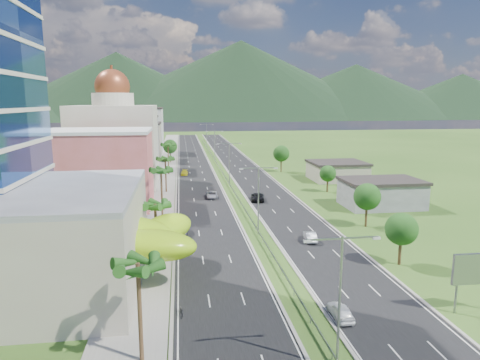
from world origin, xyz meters
name	(u,v)px	position (x,y,z in m)	size (l,w,h in m)	color
ground	(271,257)	(0.00, 0.00, 0.00)	(500.00, 500.00, 0.00)	#2D5119
road_left	(194,164)	(-7.50, 90.00, 0.02)	(11.00, 260.00, 0.04)	black
road_right	(238,163)	(7.50, 90.00, 0.02)	(11.00, 260.00, 0.04)	black
sidewalk_left	(166,164)	(-17.00, 90.00, 0.06)	(7.00, 260.00, 0.12)	gray
median_guardrail	(221,170)	(0.00, 71.99, 0.62)	(0.10, 216.06, 0.76)	gray
streetlight_median_a	(340,289)	(0.00, -25.00, 6.75)	(6.04, 0.25, 11.00)	gray
streetlight_median_b	(258,193)	(0.00, 10.00, 6.75)	(6.04, 0.25, 11.00)	gray
streetlight_median_c	(229,160)	(0.00, 50.00, 6.75)	(6.04, 0.25, 11.00)	gray
streetlight_median_d	(215,143)	(0.00, 95.00, 6.75)	(6.04, 0.25, 11.00)	gray
streetlight_median_e	(207,133)	(0.00, 140.00, 6.75)	(6.04, 0.25, 11.00)	gray
mall_podium	(0,243)	(-32.00, -6.00, 5.50)	(30.00, 24.00, 11.00)	#A59888
lime_canopy	(115,237)	(-20.00, -4.00, 4.99)	(18.00, 15.00, 7.40)	#9BD414
pink_shophouse	(99,171)	(-28.00, 32.00, 7.50)	(20.00, 15.00, 15.00)	#C2574F
domed_building	(115,141)	(-28.00, 55.00, 11.35)	(20.00, 20.00, 28.70)	#BFBA9E
midrise_grey	(131,144)	(-27.00, 80.00, 8.00)	(16.00, 15.00, 16.00)	slate
midrise_beige	(138,142)	(-27.00, 102.00, 6.50)	(16.00, 15.00, 13.00)	#A59888
midrise_white	(143,131)	(-27.00, 125.00, 9.00)	(16.00, 15.00, 18.00)	silver
billboard	(477,270)	(17.00, -18.00, 4.42)	(5.20, 0.35, 6.20)	gray
shed_near	(381,194)	(28.00, 25.00, 2.50)	(15.00, 10.00, 5.00)	slate
shed_far	(337,172)	(30.00, 55.00, 2.20)	(14.00, 12.00, 4.40)	#A59888
palm_tree_a	(138,269)	(-15.50, -22.00, 8.02)	(3.60, 3.60, 9.10)	#47301C
palm_tree_b	(155,207)	(-15.50, 2.00, 7.06)	(3.60, 3.60, 8.10)	#47301C
palm_tree_c	(161,172)	(-15.50, 22.00, 8.50)	(3.60, 3.60, 9.60)	#47301C
palm_tree_d	(165,160)	(-15.50, 45.00, 7.54)	(3.60, 3.60, 8.60)	#47301C
palm_tree_e	(168,146)	(-15.50, 70.00, 8.31)	(3.60, 3.60, 9.40)	#47301C
leafy_tree_lfar	(170,147)	(-15.50, 95.00, 5.58)	(4.90, 4.90, 8.05)	#47301C
leafy_tree_ra	(401,229)	(16.00, -5.00, 4.78)	(4.20, 4.20, 6.90)	#47301C
leafy_tree_rb	(367,197)	(19.00, 12.00, 5.18)	(4.55, 4.55, 7.47)	#47301C
leafy_tree_rc	(328,174)	(22.00, 40.00, 4.37)	(3.85, 3.85, 6.33)	#47301C
leafy_tree_rd	(281,154)	(18.00, 70.00, 5.58)	(4.90, 4.90, 8.05)	#47301C
mountain_ridge	(241,119)	(60.00, 450.00, 0.00)	(860.00, 140.00, 90.00)	black
car_dark_left	(182,229)	(-12.02, 11.91, 0.86)	(1.73, 4.97, 1.64)	black
car_silver_mid_left	(212,195)	(-5.34, 37.36, 0.74)	(2.32, 5.03, 1.40)	#A6A7AE
car_yellow_far_left	(184,173)	(-10.98, 68.29, 0.71)	(1.87, 4.60, 1.34)	gold
car_white_near_right	(340,311)	(3.20, -17.40, 0.76)	(1.69, 4.20, 1.43)	white
car_silver_right	(310,236)	(7.29, 5.78, 0.77)	(1.54, 4.42, 1.46)	#B6B9BE
car_dark_far_right	(257,197)	(4.18, 33.66, 0.86)	(2.73, 5.93, 1.65)	black
motorcycle	(182,310)	(-12.24, -14.71, 0.62)	(0.55, 1.82, 1.16)	black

